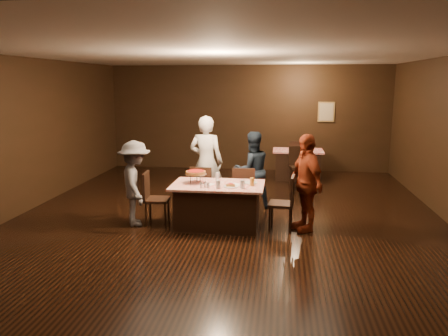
{
  "coord_description": "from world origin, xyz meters",
  "views": [
    {
      "loc": [
        0.97,
        -7.59,
        2.51
      ],
      "look_at": [
        -0.04,
        0.03,
        1.0
      ],
      "focal_mm": 35.0,
      "sensor_mm": 36.0,
      "label": 1
    }
  ],
  "objects": [
    {
      "name": "plate_with_slice",
      "position": [
        0.14,
        -0.45,
        0.8
      ],
      "size": [
        0.25,
        0.25,
        0.06
      ],
      "color": "white",
      "rests_on": "main_table"
    },
    {
      "name": "diner_grey_knit",
      "position": [
        -1.58,
        -0.35,
        0.76
      ],
      "size": [
        0.92,
        1.12,
        1.52
      ],
      "primitive_type": "imported",
      "rotation": [
        0.0,
        0.0,
        2.0
      ],
      "color": "slate",
      "rests_on": "ground"
    },
    {
      "name": "main_table",
      "position": [
        -0.11,
        -0.27,
        0.39
      ],
      "size": [
        1.6,
        1.0,
        0.77
      ],
      "primitive_type": "cube",
      "color": "#A8190B",
      "rests_on": "ground"
    },
    {
      "name": "diner_navy_hoodie",
      "position": [
        0.4,
        0.98,
        0.78
      ],
      "size": [
        0.94,
        0.85,
        1.56
      ],
      "primitive_type": "imported",
      "rotation": [
        0.0,
        0.0,
        3.57
      ],
      "color": "#16202E",
      "rests_on": "ground"
    },
    {
      "name": "chair_back_near",
      "position": [
        1.41,
        3.17,
        0.47
      ],
      "size": [
        0.51,
        0.51,
        0.95
      ],
      "primitive_type": "cube",
      "rotation": [
        0.0,
        0.0,
        0.24
      ],
      "color": "black",
      "rests_on": "ground"
    },
    {
      "name": "chair_end_left",
      "position": [
        -1.21,
        -0.27,
        0.47
      ],
      "size": [
        0.45,
        0.45,
        0.95
      ],
      "primitive_type": "cube",
      "rotation": [
        0.0,
        0.0,
        1.65
      ],
      "color": "black",
      "rests_on": "ground"
    },
    {
      "name": "diner_red_shirt",
      "position": [
        1.4,
        -0.24,
        0.84
      ],
      "size": [
        0.78,
        1.06,
        1.67
      ],
      "primitive_type": "imported",
      "rotation": [
        0.0,
        0.0,
        -1.15
      ],
      "color": "maroon",
      "rests_on": "ground"
    },
    {
      "name": "glass_amber",
      "position": [
        0.49,
        -0.32,
        0.84
      ],
      "size": [
        0.08,
        0.08,
        0.14
      ],
      "primitive_type": "cylinder",
      "color": "#BF7F26",
      "rests_on": "main_table"
    },
    {
      "name": "pizza_stand",
      "position": [
        -0.51,
        -0.22,
        0.95
      ],
      "size": [
        0.38,
        0.38,
        0.22
      ],
      "color": "black",
      "rests_on": "main_table"
    },
    {
      "name": "chair_far_left",
      "position": [
        -0.51,
        0.48,
        0.47
      ],
      "size": [
        0.44,
        0.44,
        0.95
      ],
      "primitive_type": "cube",
      "rotation": [
        0.0,
        0.0,
        3.08
      ],
      "color": "black",
      "rests_on": "ground"
    },
    {
      "name": "condiments",
      "position": [
        -0.29,
        -0.55,
        0.82
      ],
      "size": [
        0.17,
        0.1,
        0.09
      ],
      "color": "silver",
      "rests_on": "main_table"
    },
    {
      "name": "room",
      "position": [
        0.0,
        0.01,
        2.14
      ],
      "size": [
        10.0,
        10.04,
        3.02
      ],
      "color": "black",
      "rests_on": "ground"
    },
    {
      "name": "glass_front_left",
      "position": [
        -0.06,
        -0.57,
        0.84
      ],
      "size": [
        0.08,
        0.08,
        0.14
      ],
      "primitive_type": "cylinder",
      "color": "silver",
      "rests_on": "main_table"
    },
    {
      "name": "chair_far_right",
      "position": [
        0.29,
        0.48,
        0.47
      ],
      "size": [
        0.42,
        0.42,
        0.95
      ],
      "primitive_type": "cube",
      "rotation": [
        0.0,
        0.0,
        3.14
      ],
      "color": "black",
      "rests_on": "ground"
    },
    {
      "name": "diner_white_jacket",
      "position": [
        -0.52,
        0.93,
        0.94
      ],
      "size": [
        0.73,
        0.53,
        1.87
      ],
      "primitive_type": "imported",
      "rotation": [
        0.0,
        0.0,
        3.02
      ],
      "color": "silver",
      "rests_on": "ground"
    },
    {
      "name": "glass_front_right",
      "position": [
        0.34,
        -0.52,
        0.84
      ],
      "size": [
        0.08,
        0.08,
        0.14
      ],
      "primitive_type": "cylinder",
      "color": "silver",
      "rests_on": "main_table"
    },
    {
      "name": "chair_end_right",
      "position": [
        0.99,
        -0.27,
        0.47
      ],
      "size": [
        0.46,
        0.46,
        0.95
      ],
      "primitive_type": "cube",
      "rotation": [
        0.0,
        0.0,
        -1.67
      ],
      "color": "black",
      "rests_on": "ground"
    },
    {
      "name": "back_table",
      "position": [
        1.41,
        3.87,
        0.39
      ],
      "size": [
        1.3,
        0.9,
        0.77
      ],
      "primitive_type": "cube",
      "color": "red",
      "rests_on": "ground"
    },
    {
      "name": "napkin_center",
      "position": [
        0.19,
        -0.27,
        0.77
      ],
      "size": [
        0.19,
        0.19,
        0.01
      ],
      "primitive_type": "cube",
      "rotation": [
        0.0,
        0.0,
        0.21
      ],
      "color": "white",
      "rests_on": "main_table"
    },
    {
      "name": "napkin_left",
      "position": [
        -0.26,
        -0.32,
        0.77
      ],
      "size": [
        0.21,
        0.21,
        0.01
      ],
      "primitive_type": "cube",
      "rotation": [
        0.0,
        0.0,
        -0.35
      ],
      "color": "white",
      "rests_on": "main_table"
    },
    {
      "name": "glass_back",
      "position": [
        -0.16,
        0.03,
        0.84
      ],
      "size": [
        0.08,
        0.08,
        0.14
      ],
      "primitive_type": "cylinder",
      "color": "silver",
      "rests_on": "main_table"
    },
    {
      "name": "plate_empty",
      "position": [
        0.44,
        -0.12,
        0.78
      ],
      "size": [
        0.25,
        0.25,
        0.01
      ],
      "primitive_type": "cylinder",
      "color": "white",
      "rests_on": "main_table"
    },
    {
      "name": "chair_back_far",
      "position": [
        1.41,
        4.47,
        0.47
      ],
      "size": [
        0.43,
        0.43,
        0.95
      ],
      "primitive_type": "cube",
      "rotation": [
        0.0,
        0.0,
        3.13
      ],
      "color": "black",
      "rests_on": "ground"
    }
  ]
}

